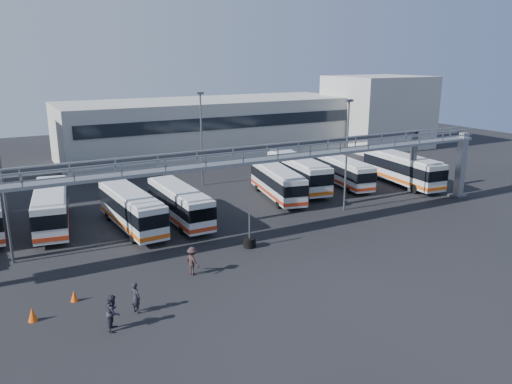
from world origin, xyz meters
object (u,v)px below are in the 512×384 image
cone_right (32,314)px  bus_2 (51,206)px  light_pole_back (201,134)px  tire_stack (250,241)px  pedestrian_c (193,261)px  light_pole_mid (347,149)px  pedestrian_b (113,312)px  bus_6 (277,182)px  bus_4 (180,203)px  bus_7 (297,171)px  pedestrian_a (136,298)px  bus_9 (402,168)px  cone_left (74,296)px  bus_3 (131,208)px  bus_8 (343,171)px  light_pole_left (2,183)px

cone_right → bus_2: bearing=79.3°
light_pole_back → tire_stack: (-4.17, -19.16, -5.28)m
pedestrian_c → bus_2: bearing=9.6°
light_pole_mid → pedestrian_b: size_ratio=5.25×
bus_6 → tire_stack: bearing=-118.6°
bus_4 → bus_7: 15.74m
light_pole_back → pedestrian_a: size_ratio=5.65×
light_pole_back → bus_9: (19.64, -10.46, -3.85)m
pedestrian_b → tire_stack: tire_stack is taller
light_pole_back → cone_left: light_pole_back is taller
bus_2 → bus_4: bearing=-11.7°
light_pole_back → bus_3: (-10.79, -10.80, -3.97)m
light_pole_back → bus_8: light_pole_back is taller
bus_2 → bus_9: 36.32m
bus_8 → pedestrian_c: 27.30m
light_pole_left → pedestrian_a: light_pole_left is taller
light_pole_back → bus_9: bearing=-28.0°
bus_3 → pedestrian_c: bearing=-88.2°
bus_3 → pedestrian_c: (1.06, -10.90, -0.81)m
pedestrian_b → pedestrian_c: 7.58m
light_pole_mid → pedestrian_a: (-22.36, -9.93, -4.82)m
bus_3 → tire_stack: size_ratio=3.96×
bus_8 → cone_left: 34.01m
light_pole_left → pedestrian_c: size_ratio=5.38×
bus_9 → cone_left: bus_9 is taller
bus_3 → bus_6: bus_3 is taller
bus_6 → pedestrian_a: (-18.92, -16.32, -0.83)m
bus_2 → pedestrian_a: (2.19, -17.59, -0.95)m
pedestrian_a → pedestrian_c: size_ratio=0.95×
bus_6 → pedestrian_c: 19.39m
cone_left → tire_stack: tire_stack is taller
light_pole_back → cone_left: (-17.20, -21.88, -5.39)m
bus_2 → bus_6: bearing=4.8°
light_pole_left → light_pole_back: same height
light_pole_mid → pedestrian_c: (-17.72, -6.70, -4.78)m
pedestrian_c → cone_left: pedestrian_c is taller
light_pole_left → cone_left: light_pole_left is taller
bus_6 → bus_8: (9.06, 1.06, -0.05)m
pedestrian_b → bus_8: bearing=-32.0°
light_pole_back → bus_7: 11.21m
light_pole_mid → bus_7: bearing=87.3°
light_pole_back → pedestrian_b: size_ratio=5.25×
bus_2 → bus_7: (24.96, 0.97, 0.07)m
bus_2 → cone_left: bearing=-84.3°
bus_3 → bus_7: bearing=9.3°
light_pole_back → bus_7: size_ratio=0.87×
cone_left → cone_right: cone_right is taller
light_pole_left → light_pole_back: (20.00, 14.00, 0.00)m
light_pole_left → bus_8: bearing=10.9°
bus_3 → cone_left: 12.88m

